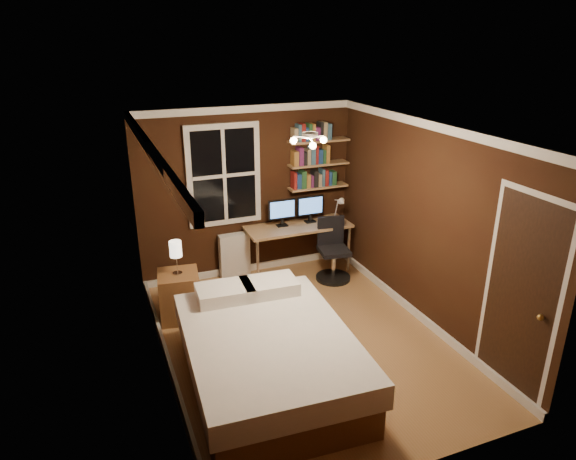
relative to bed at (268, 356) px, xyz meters
name	(u,v)px	position (x,y,z in m)	size (l,w,h in m)	color
floor	(303,341)	(0.65, 0.57, -0.33)	(4.20, 4.20, 0.00)	olive
wall_back	(247,192)	(0.65, 2.67, 0.92)	(3.20, 0.04, 2.50)	black
wall_left	(157,267)	(-0.95, 0.57, 0.92)	(0.04, 4.20, 2.50)	black
wall_right	(426,225)	(2.25, 0.57, 0.92)	(0.04, 4.20, 2.50)	black
ceiling	(306,130)	(0.65, 0.57, 2.17)	(3.20, 4.20, 0.02)	white
window	(224,175)	(0.30, 2.64, 1.22)	(1.06, 0.06, 1.46)	silver
door	(519,299)	(2.24, -0.98, 0.70)	(0.03, 0.82, 2.05)	black
door_knob	(541,317)	(2.20, -1.28, 0.67)	(0.06, 0.06, 0.06)	#B79044
ceiling_fixture	(310,142)	(0.65, 0.47, 2.07)	(0.44, 0.44, 0.18)	beige
bookshelf_lower	(318,187)	(1.73, 2.55, 0.92)	(0.92, 0.22, 0.03)	#99764A
books_row_lower	(318,178)	(1.73, 2.55, 1.05)	(0.66, 0.16, 0.23)	maroon
bookshelf_middle	(319,164)	(1.73, 2.55, 1.27)	(0.92, 0.22, 0.03)	#99764A
books_row_middle	(319,155)	(1.73, 2.55, 1.40)	(0.54, 0.16, 0.23)	navy
bookshelf_upper	(319,141)	(1.73, 2.55, 1.62)	(0.92, 0.22, 0.03)	#99764A
books_row_upper	(319,132)	(1.73, 2.55, 1.75)	(0.60, 0.16, 0.23)	#23532A
bed	(268,356)	(0.00, 0.00, 0.00)	(1.74, 2.33, 0.76)	brown
nightstand	(180,296)	(-0.60, 1.65, -0.01)	(0.50, 0.50, 0.62)	brown
bedside_lamp	(176,258)	(-0.60, 1.65, 0.52)	(0.15, 0.15, 0.43)	#F4E8CC
radiator	(234,255)	(0.39, 2.55, 0.01)	(0.45, 0.16, 0.67)	silver
desk	(298,229)	(1.33, 2.36, 0.36)	(1.57, 0.59, 0.75)	#99764A
monitor_left	(282,213)	(1.10, 2.43, 0.63)	(0.42, 0.12, 0.41)	black
monitor_right	(310,209)	(1.55, 2.43, 0.63)	(0.42, 0.12, 0.41)	black
desk_lamp	(339,209)	(1.93, 2.24, 0.64)	(0.14, 0.32, 0.44)	silver
office_chair	(333,257)	(1.71, 1.95, 0.02)	(0.51, 0.51, 0.93)	black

